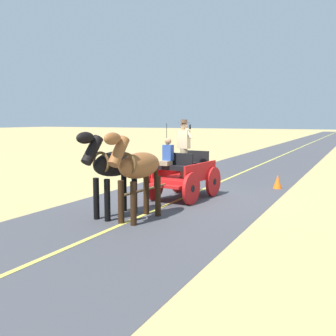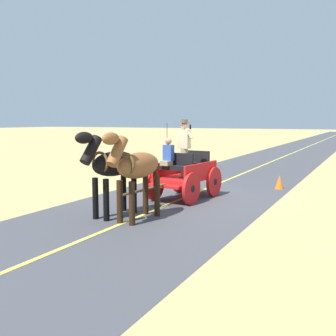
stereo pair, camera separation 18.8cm
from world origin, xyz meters
The scene contains 7 objects.
ground_plane centered at (0.00, 0.00, 0.00)m, with size 200.00×200.00×0.00m, color tan.
road_surface centered at (0.00, 0.00, 0.00)m, with size 5.55×160.00×0.01m, color #424247.
road_centre_stripe centered at (0.00, 0.00, 0.01)m, with size 0.12×160.00×0.00m, color #DBCC4C.
horse_drawn_carriage centered at (-0.03, 0.32, 0.82)m, with size 1.61×4.52×2.50m.
horse_near_side centered at (-0.14, 3.37, 1.32)m, with size 0.68×2.14×2.21m.
horse_off_side centered at (0.62, 3.31, 1.32)m, with size 0.74×2.14×2.21m.
traffic_cone centered at (-2.36, -2.87, 0.25)m, with size 0.32×0.32×0.50m, color orange.
Camera 1 is at (-5.08, 11.71, 2.49)m, focal length 42.52 mm.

